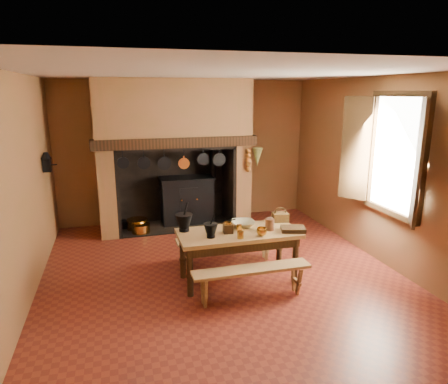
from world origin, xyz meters
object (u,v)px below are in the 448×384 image
object	(u,v)px
bench_front	(252,276)
coffee_grinder	(228,228)
iron_range	(187,199)
wicker_basket	(280,217)
mixing_bowl	(243,224)
work_table	(238,239)

from	to	relation	value
bench_front	coffee_grinder	world-z (taller)	coffee_grinder
iron_range	wicker_basket	world-z (taller)	iron_range
iron_range	wicker_basket	bearing A→B (deg)	-68.73
bench_front	mixing_bowl	size ratio (longest dim) A/B	4.57
work_table	mixing_bowl	bearing A→B (deg)	56.35
work_table	mixing_bowl	xyz separation A→B (m)	(0.13, 0.19, 0.15)
work_table	bench_front	size ratio (longest dim) A/B	1.09
iron_range	mixing_bowl	xyz separation A→B (m)	(0.35, -2.50, 0.27)
bench_front	wicker_basket	xyz separation A→B (m)	(0.72, 0.82, 0.47)
work_table	wicker_basket	xyz separation A→B (m)	(0.72, 0.26, 0.18)
iron_range	mixing_bowl	size ratio (longest dim) A/B	4.83
bench_front	coffee_grinder	distance (m)	0.74
work_table	mixing_bowl	size ratio (longest dim) A/B	4.97
iron_range	mixing_bowl	bearing A→B (deg)	-82.14
iron_range	bench_front	world-z (taller)	iron_range
coffee_grinder	mixing_bowl	size ratio (longest dim) A/B	0.59
mixing_bowl	wicker_basket	bearing A→B (deg)	7.13
bench_front	coffee_grinder	size ratio (longest dim) A/B	7.77
work_table	wicker_basket	bearing A→B (deg)	19.94
work_table	coffee_grinder	distance (m)	0.24
wicker_basket	work_table	bearing A→B (deg)	-152.03
iron_range	work_table	xyz separation A→B (m)	(0.22, -2.69, 0.12)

